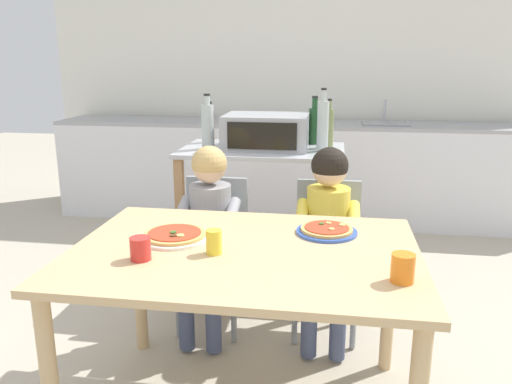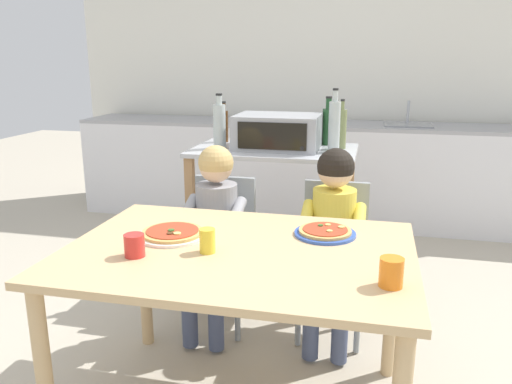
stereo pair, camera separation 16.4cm
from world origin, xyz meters
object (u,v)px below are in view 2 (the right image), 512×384
object	(u,v)px
child_in_grey_shirt	(213,218)
pizza_plate_blue_rimmed	(325,232)
dining_chair_right	(333,248)
dining_chair_left	(221,240)
toaster_oven	(278,132)
bottle_dark_olive_oil	(334,126)
drinking_cup_orange	(391,272)
drinking_cup_red	(134,245)
bottle_clear_vinegar	(342,128)
drinking_cup_yellow	(207,241)
bottle_brown_beer	(219,125)
bottle_slim_sauce	(328,125)
pizza_plate_white	(173,234)
bottle_squat_spirits	(224,125)
child_in_yellow_shirt	(333,224)
kitchen_island_cart	(274,197)
dining_table	(239,270)

from	to	relation	value
child_in_grey_shirt	pizza_plate_blue_rimmed	bearing A→B (deg)	-32.09
dining_chair_right	dining_chair_left	bearing A→B (deg)	-177.34
toaster_oven	dining_chair_left	bearing A→B (deg)	-113.83
bottle_dark_olive_oil	drinking_cup_orange	xyz separation A→B (m)	(0.31, -1.40, -0.29)
toaster_oven	drinking_cup_red	distance (m)	1.45
bottle_clear_vinegar	drinking_cup_yellow	size ratio (longest dim) A/B	3.17
bottle_clear_vinegar	bottle_brown_beer	distance (m)	0.74
bottle_slim_sauce	drinking_cup_orange	xyz separation A→B (m)	(0.37, -1.66, -0.26)
bottle_dark_olive_oil	drinking_cup_red	bearing A→B (deg)	-114.53
bottle_brown_beer	drinking_cup_orange	distance (m)	1.72
bottle_brown_beer	pizza_plate_white	distance (m)	1.14
bottle_squat_spirits	child_in_grey_shirt	distance (m)	0.89
drinking_cup_orange	child_in_yellow_shirt	bearing A→B (deg)	106.52
bottle_squat_spirits	drinking_cup_orange	xyz separation A→B (m)	(1.04, -1.62, -0.24)
drinking_cup_orange	bottle_brown_beer	bearing A→B (deg)	125.92
drinking_cup_yellow	dining_chair_left	bearing A→B (deg)	103.78
bottle_brown_beer	child_in_grey_shirt	bearing A→B (deg)	-76.95
pizza_plate_white	drinking_cup_red	size ratio (longest dim) A/B	3.33
pizza_plate_white	dining_chair_right	bearing A→B (deg)	48.69
child_in_grey_shirt	kitchen_island_cart	bearing A→B (deg)	71.93
toaster_oven	bottle_squat_spirits	bearing A→B (deg)	156.74
bottle_brown_beer	dining_table	world-z (taller)	bottle_brown_beer
toaster_oven	bottle_slim_sauce	size ratio (longest dim) A/B	1.65
drinking_cup_orange	drinking_cup_yellow	size ratio (longest dim) A/B	1.04
dining_chair_right	pizza_plate_blue_rimmed	distance (m)	0.60
child_in_yellow_shirt	toaster_oven	bearing A→B (deg)	123.65
bottle_slim_sauce	drinking_cup_red	bearing A→B (deg)	-109.11
dining_table	drinking_cup_red	xyz separation A→B (m)	(-0.36, -0.17, 0.14)
toaster_oven	bottle_squat_spirits	size ratio (longest dim) A/B	1.90
dining_table	drinking_cup_yellow	xyz separation A→B (m)	(-0.10, -0.07, 0.14)
bottle_slim_sauce	drinking_cup_yellow	world-z (taller)	bottle_slim_sauce
bottle_squat_spirits	pizza_plate_blue_rimmed	distance (m)	1.44
toaster_oven	child_in_grey_shirt	bearing A→B (deg)	-109.50
kitchen_island_cart	dining_chair_right	xyz separation A→B (m)	(0.42, -0.46, -0.13)
bottle_brown_beer	pizza_plate_blue_rimmed	bearing A→B (deg)	-51.41
bottle_dark_olive_oil	drinking_cup_red	xyz separation A→B (m)	(-0.62, -1.35, -0.29)
dining_chair_left	child_in_yellow_shirt	distance (m)	0.65
bottle_clear_vinegar	drinking_cup_yellow	distance (m)	1.47
dining_chair_left	drinking_cup_yellow	xyz separation A→B (m)	(0.20, -0.81, 0.31)
dining_chair_left	pizza_plate_white	xyz separation A→B (m)	(0.00, -0.67, 0.27)
toaster_oven	child_in_yellow_shirt	bearing A→B (deg)	-56.35
bottle_dark_olive_oil	dining_table	world-z (taller)	bottle_dark_olive_oil
toaster_oven	bottle_slim_sauce	xyz separation A→B (m)	(0.28, 0.21, 0.02)
dining_chair_right	child_in_yellow_shirt	size ratio (longest dim) A/B	0.81
kitchen_island_cart	bottle_squat_spirits	xyz separation A→B (m)	(-0.37, 0.18, 0.42)
bottle_brown_beer	dining_chair_left	bearing A→B (deg)	-73.31
dining_chair_right	drinking_cup_yellow	size ratio (longest dim) A/B	8.63
bottle_dark_olive_oil	bottle_brown_beer	bearing A→B (deg)	-177.73
kitchen_island_cart	drinking_cup_yellow	distance (m)	1.31
kitchen_island_cart	bottle_clear_vinegar	xyz separation A→B (m)	(0.40, 0.09, 0.43)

